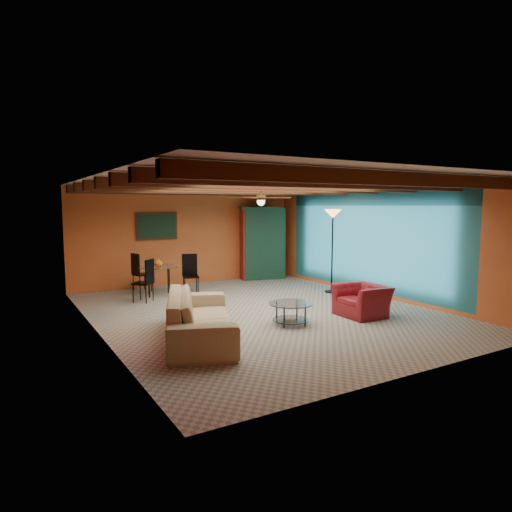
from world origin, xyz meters
TOP-DOWN VIEW (x-y plane):
  - room at (0.00, 0.11)m, footprint 6.52×8.01m
  - sofa at (-1.85, -1.12)m, footprint 1.90×2.81m
  - armchair at (1.57, -1.33)m, footprint 0.88×0.99m
  - coffee_table at (-0.05, -1.15)m, footprint 0.98×0.98m
  - dining_table at (-1.28, 2.75)m, footprint 2.37×2.37m
  - armoire at (2.20, 3.70)m, footprint 1.31×0.88m
  - floor_lamp at (2.65, 0.90)m, footprint 0.56×0.56m
  - ceiling_fan at (0.00, 0.00)m, footprint 1.50×1.50m
  - painting at (-0.90, 3.96)m, footprint 1.05×0.03m
  - potted_plant at (2.20, 3.70)m, footprint 0.43×0.38m
  - vase at (-1.28, 2.75)m, footprint 0.26×0.26m

SIDE VIEW (x-z plane):
  - coffee_table at x=-0.05m, z-range 0.00..0.42m
  - armchair at x=1.57m, z-range 0.00..0.62m
  - sofa at x=-1.85m, z-range 0.00..0.76m
  - dining_table at x=-1.28m, z-range 0.00..1.00m
  - armoire at x=2.20m, z-range 0.00..2.11m
  - floor_lamp at x=2.65m, z-range 0.00..2.12m
  - vase at x=-1.28m, z-range 1.00..1.20m
  - painting at x=-0.90m, z-range 1.32..1.97m
  - potted_plant at x=2.20m, z-range 2.11..2.54m
  - ceiling_fan at x=0.00m, z-range 2.14..2.58m
  - room at x=0.00m, z-range 1.01..3.72m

